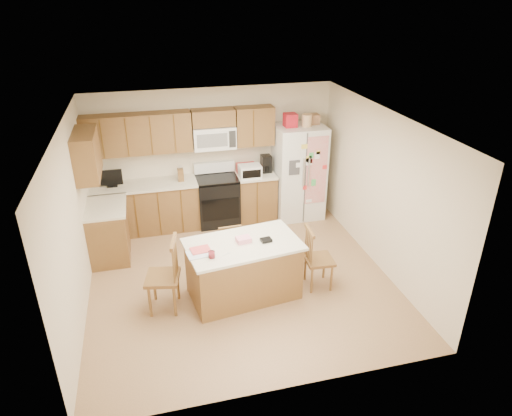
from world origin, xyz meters
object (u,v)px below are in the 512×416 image
object	(u,v)px
island	(243,269)
windsor_chair_right	(317,259)
windsor_chair_left	(165,277)
stove	(218,199)
refrigerator	(299,171)
windsor_chair_back	(229,249)

from	to	relation	value
island	windsor_chair_right	distance (m)	1.11
island	windsor_chair_left	size ratio (longest dim) A/B	1.55
stove	windsor_chair_right	world-z (taller)	stove
windsor_chair_left	windsor_chair_right	world-z (taller)	windsor_chair_left
refrigerator	windsor_chair_right	xyz separation A→B (m)	(-0.49, -2.35, -0.46)
refrigerator	windsor_chair_right	bearing A→B (deg)	-101.90
windsor_chair_back	windsor_chair_right	size ratio (longest dim) A/B	0.89
windsor_chair_left	windsor_chair_back	size ratio (longest dim) A/B	1.26
stove	refrigerator	world-z (taller)	refrigerator
island	windsor_chair_left	xyz separation A→B (m)	(-1.11, -0.04, 0.08)
refrigerator	windsor_chair_back	bearing A→B (deg)	-135.79
stove	windsor_chair_back	distance (m)	1.71
stove	windsor_chair_right	xyz separation A→B (m)	(1.08, -2.41, -0.01)
windsor_chair_left	refrigerator	bearing A→B (deg)	40.65
windsor_chair_left	stove	bearing A→B (deg)	64.43
island	windsor_chair_left	distance (m)	1.11
windsor_chair_left	windsor_chair_back	world-z (taller)	windsor_chair_left
windsor_chair_back	windsor_chair_right	bearing A→B (deg)	-30.59
windsor_chair_left	windsor_chair_right	distance (m)	2.22
windsor_chair_right	windsor_chair_back	bearing A→B (deg)	149.41
stove	windsor_chair_left	distance (m)	2.66
refrigerator	windsor_chair_back	xyz separation A→B (m)	(-1.69, -1.64, -0.51)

